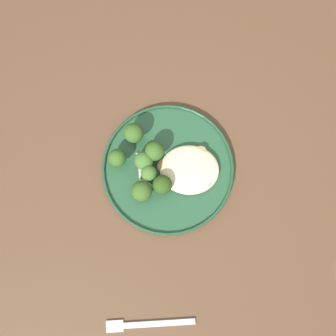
{
  "coord_description": "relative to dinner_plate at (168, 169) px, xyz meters",
  "views": [
    {
      "loc": [
        0.01,
        0.08,
        1.58
      ],
      "look_at": [
        0.01,
        -0.05,
        0.76
      ],
      "focal_mm": 40.91,
      "sensor_mm": 36.0,
      "label": 1
    }
  ],
  "objects": [
    {
      "name": "broccoli_floret_front_edge",
      "position": [
        0.05,
        -0.01,
        0.03
      ],
      "size": [
        0.04,
        0.04,
        0.05
      ],
      "color": "#7A994C",
      "rests_on": "dinner_plate"
    },
    {
      "name": "seared_scallop_center_golden",
      "position": [
        -0.06,
        0.03,
        0.01
      ],
      "size": [
        0.03,
        0.03,
        0.01
      ],
      "color": "#E5C689",
      "rests_on": "dinner_plate"
    },
    {
      "name": "wooden_dining_table",
      "position": [
        -0.01,
        0.05,
        -0.09
      ],
      "size": [
        1.4,
        1.0,
        0.74
      ],
      "color": "brown",
      "rests_on": "ground"
    },
    {
      "name": "noodle_bed",
      "position": [
        -0.05,
        0.0,
        0.01
      ],
      "size": [
        0.13,
        0.11,
        0.02
      ],
      "color": "beige",
      "rests_on": "dinner_plate"
    },
    {
      "name": "seared_scallop_tiny_bay",
      "position": [
        -0.03,
        0.02,
        0.01
      ],
      "size": [
        0.03,
        0.03,
        0.02
      ],
      "color": "#DBB77A",
      "rests_on": "dinner_plate"
    },
    {
      "name": "onion_sliver_short_strip",
      "position": [
        0.04,
        0.04,
        0.01
      ],
      "size": [
        0.04,
        0.03,
        0.0
      ],
      "primitive_type": "cube",
      "rotation": [
        0.0,
        0.0,
        2.57
      ],
      "color": "silver",
      "rests_on": "dinner_plate"
    },
    {
      "name": "broccoli_floret_tall_stalk",
      "position": [
        0.03,
        -0.03,
        0.04
      ],
      "size": [
        0.04,
        0.04,
        0.06
      ],
      "color": "#89A356",
      "rests_on": "dinner_plate"
    },
    {
      "name": "onion_sliver_long_sliver",
      "position": [
        0.06,
        -0.01,
        0.01
      ],
      "size": [
        0.02,
        0.04,
        0.0
      ],
      "primitive_type": "cube",
      "rotation": [
        0.0,
        0.0,
        1.88
      ],
      "color": "silver",
      "rests_on": "dinner_plate"
    },
    {
      "name": "broccoli_floret_right_tilted",
      "position": [
        0.04,
        0.02,
        0.04
      ],
      "size": [
        0.03,
        0.03,
        0.05
      ],
      "color": "#7A994C",
      "rests_on": "dinner_plate"
    },
    {
      "name": "broccoli_floret_rear_charred",
      "position": [
        0.01,
        0.04,
        0.03
      ],
      "size": [
        0.04,
        0.04,
        0.05
      ],
      "color": "#89A356",
      "rests_on": "dinner_plate"
    },
    {
      "name": "seared_scallop_front_small",
      "position": [
        0.01,
        -0.0,
        0.01
      ],
      "size": [
        0.03,
        0.03,
        0.01
      ],
      "color": "#DBB77A",
      "rests_on": "dinner_plate"
    },
    {
      "name": "dinner_fork",
      "position": [
        0.04,
        0.33,
        -0.01
      ],
      "size": [
        0.19,
        0.03,
        0.0
      ],
      "color": "silver",
      "rests_on": "wooden_dining_table"
    },
    {
      "name": "broccoli_floret_near_rim",
      "position": [
        0.05,
        0.05,
        0.04
      ],
      "size": [
        0.04,
        0.04,
        0.06
      ],
      "color": "#89A356",
      "rests_on": "dinner_plate"
    },
    {
      "name": "broccoli_floret_beside_noodles",
      "position": [
        0.11,
        -0.02,
        0.03
      ],
      "size": [
        0.04,
        0.04,
        0.05
      ],
      "color": "#7A994C",
      "rests_on": "dinner_plate"
    },
    {
      "name": "ground",
      "position": [
        -0.01,
        0.05,
        -0.75
      ],
      "size": [
        6.0,
        6.0,
        0.0
      ],
      "primitive_type": "plane",
      "color": "#47423D"
    },
    {
      "name": "onion_sliver_pale_crescent",
      "position": [
        0.06,
        0.02,
        0.01
      ],
      "size": [
        0.01,
        0.05,
        0.0
      ],
      "primitive_type": "cube",
      "rotation": [
        0.0,
        0.0,
        4.81
      ],
      "color": "silver",
      "rests_on": "dinner_plate"
    },
    {
      "name": "seared_scallop_left_edge",
      "position": [
        -0.06,
        -0.0,
        0.01
      ],
      "size": [
        0.03,
        0.03,
        0.02
      ],
      "color": "#E5C689",
      "rests_on": "dinner_plate"
    },
    {
      "name": "dinner_plate",
      "position": [
        0.0,
        0.0,
        0.0
      ],
      "size": [
        0.29,
        0.29,
        0.02
      ],
      "color": "#235133",
      "rests_on": "wooden_dining_table"
    },
    {
      "name": "seared_scallop_half_hidden",
      "position": [
        -0.08,
        0.03,
        0.01
      ],
      "size": [
        0.02,
        0.02,
        0.01
      ],
      "color": "#DBB77A",
      "rests_on": "dinner_plate"
    },
    {
      "name": "broccoli_floret_left_leaning",
      "position": [
        0.07,
        -0.07,
        0.04
      ],
      "size": [
        0.04,
        0.04,
        0.06
      ],
      "color": "#7A994C",
      "rests_on": "dinner_plate"
    },
    {
      "name": "seared_scallop_tilted_round",
      "position": [
        -0.07,
        -0.04,
        0.01
      ],
      "size": [
        0.02,
        0.02,
        0.01
      ],
      "color": "#E5C689",
      "rests_on": "dinner_plate"
    }
  ]
}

